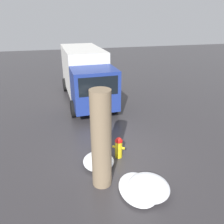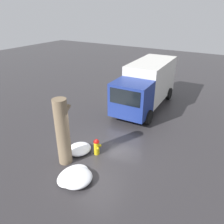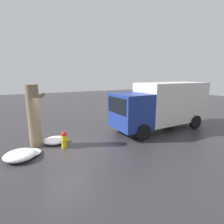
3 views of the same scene
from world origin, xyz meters
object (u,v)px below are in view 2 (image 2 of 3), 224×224
(pedestrian, at_px, (139,107))
(delivery_truck, at_px, (147,84))
(tree_trunk, at_px, (63,132))
(fire_hydrant, at_px, (97,146))

(pedestrian, bearing_deg, delivery_truck, 55.73)
(tree_trunk, relative_size, delivery_truck, 0.45)
(tree_trunk, height_order, pedestrian, tree_trunk)
(tree_trunk, relative_size, pedestrian, 1.70)
(delivery_truck, bearing_deg, fire_hydrant, 90.08)
(fire_hydrant, distance_m, delivery_truck, 6.76)
(tree_trunk, height_order, delivery_truck, tree_trunk)
(fire_hydrant, height_order, tree_trunk, tree_trunk)
(tree_trunk, xyz_separation_m, pedestrian, (5.38, -1.23, -0.58))
(delivery_truck, xyz_separation_m, pedestrian, (-2.48, -0.58, -0.67))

